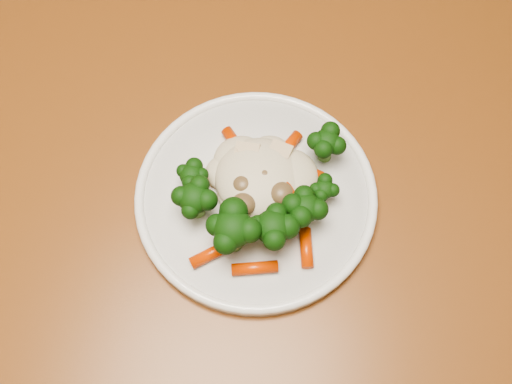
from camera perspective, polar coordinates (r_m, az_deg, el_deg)
dining_table at (r=0.80m, az=-1.03°, el=1.25°), size 1.20×0.89×0.75m
plate at (r=0.66m, az=0.00°, el=-0.50°), size 0.25×0.25×0.01m
meal at (r=0.63m, az=0.11°, el=-0.42°), size 0.17×0.17×0.06m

